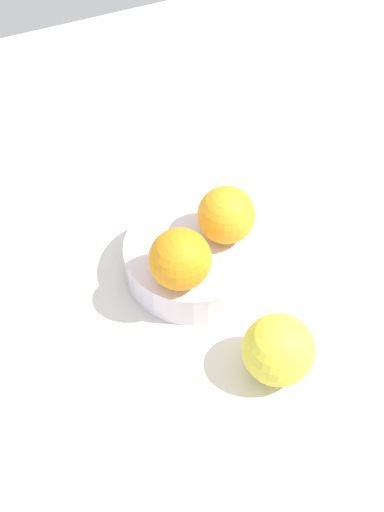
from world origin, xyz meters
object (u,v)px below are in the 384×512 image
object	(u,v)px
fruit_bowl	(192,259)
orange_loose_0	(278,350)
orange_in_bowl_1	(180,259)
orange_in_bowl_0	(225,213)

from	to	relation	value
fruit_bowl	orange_loose_0	world-z (taller)	orange_loose_0
orange_in_bowl_1	orange_loose_0	world-z (taller)	orange_in_bowl_1
orange_in_bowl_1	orange_loose_0	xyz separation A→B (cm)	(5.29, -11.01, -3.87)
fruit_bowl	orange_in_bowl_0	bearing A→B (deg)	4.71
orange_in_bowl_0	orange_in_bowl_1	world-z (taller)	orange_in_bowl_1
orange_in_bowl_1	orange_loose_0	size ratio (longest dim) A/B	0.90
fruit_bowl	orange_loose_0	size ratio (longest dim) A/B	2.10
orange_in_bowl_0	orange_loose_0	xyz separation A→B (cm)	(-1.45, -14.84, -3.80)
fruit_bowl	orange_in_bowl_1	world-z (taller)	orange_in_bowl_1
orange_in_bowl_0	orange_in_bowl_1	bearing A→B (deg)	-150.40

